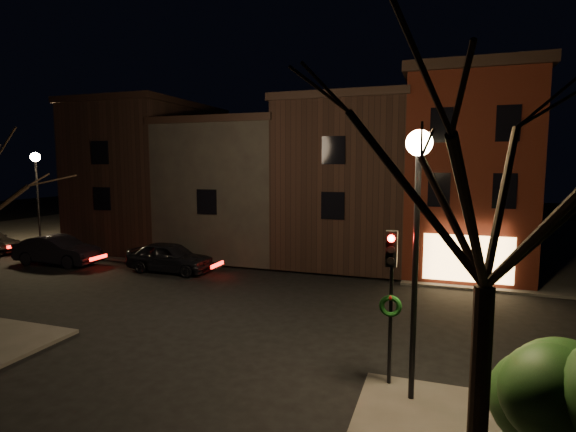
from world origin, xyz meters
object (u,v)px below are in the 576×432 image
object	(u,v)px
street_lamp_far	(36,174)
parked_car_a	(170,257)
traffic_signal	(391,284)
parked_car_b	(58,250)
street_lamp_near	(418,192)
bare_tree_right	(492,144)

from	to	relation	value
street_lamp_far	parked_car_a	size ratio (longest dim) A/B	1.35
traffic_signal	street_lamp_far	bearing A→B (deg)	154.55
parked_car_b	traffic_signal	bearing A→B (deg)	-115.47
parked_car_a	traffic_signal	bearing A→B (deg)	-125.00
traffic_signal	parked_car_a	bearing A→B (deg)	144.02
traffic_signal	street_lamp_near	bearing A→B (deg)	-39.37
bare_tree_right	parked_car_a	size ratio (longest dim) A/B	1.77
street_lamp_near	street_lamp_far	size ratio (longest dim) A/B	1.00
parked_car_a	street_lamp_far	bearing A→B (deg)	79.16
parked_car_b	bare_tree_right	bearing A→B (deg)	-120.08
street_lamp_near	bare_tree_right	size ratio (longest dim) A/B	0.76
bare_tree_right	parked_car_b	bearing A→B (deg)	151.92
traffic_signal	bare_tree_right	world-z (taller)	bare_tree_right
bare_tree_right	parked_car_a	bearing A→B (deg)	140.09
traffic_signal	parked_car_a	xyz separation A→B (m)	(-12.70, 9.22, -1.99)
street_lamp_far	parked_car_b	xyz separation A→B (m)	(4.66, -3.05, -4.34)
street_lamp_near	traffic_signal	distance (m)	2.49
traffic_signal	parked_car_a	size ratio (longest dim) A/B	0.84
traffic_signal	bare_tree_right	xyz separation A→B (m)	(1.90, -2.99, 3.34)
traffic_signal	parked_car_b	xyz separation A→B (m)	(-19.94, 8.66, -1.97)
bare_tree_right	parked_car_b	distance (m)	25.32
parked_car_a	parked_car_b	size ratio (longest dim) A/B	0.95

